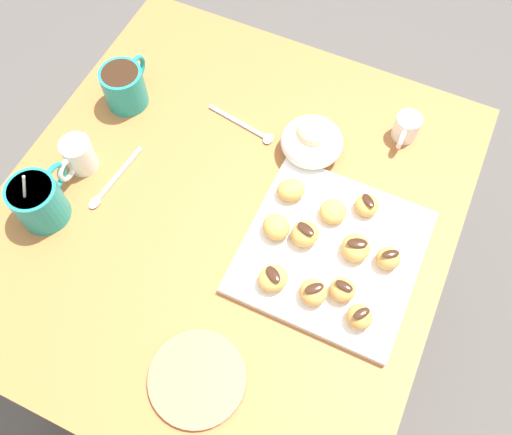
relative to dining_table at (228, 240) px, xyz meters
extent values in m
plane|color=#514C47|center=(0.00, 0.00, -0.60)|extent=(8.00, 8.00, 0.00)
cube|color=#A36633|center=(0.00, 0.00, 0.12)|extent=(0.92, 0.85, 0.04)
cube|color=#A36633|center=(0.40, -0.37, -0.25)|extent=(0.07, 0.07, 0.70)
cube|color=#A36633|center=(-0.40, 0.37, -0.25)|extent=(0.07, 0.07, 0.70)
cube|color=#A36633|center=(0.40, 0.37, -0.25)|extent=(0.07, 0.07, 0.70)
cube|color=white|center=(0.00, -0.22, 0.15)|extent=(0.31, 0.31, 0.02)
cylinder|color=teal|center=(-0.15, 0.31, 0.18)|extent=(0.09, 0.09, 0.09)
torus|color=teal|center=(-0.09, 0.31, 0.19)|extent=(0.06, 0.01, 0.06)
cylinder|color=#331E11|center=(-0.15, 0.31, 0.23)|extent=(0.08, 0.08, 0.01)
cylinder|color=silver|center=(-0.17, 0.31, 0.22)|extent=(0.05, 0.03, 0.12)
cylinder|color=teal|center=(0.15, 0.31, 0.18)|extent=(0.09, 0.09, 0.09)
torus|color=teal|center=(0.21, 0.31, 0.19)|extent=(0.06, 0.01, 0.06)
cylinder|color=#331E11|center=(0.15, 0.31, 0.22)|extent=(0.08, 0.08, 0.01)
cylinder|color=white|center=(-0.03, 0.30, 0.17)|extent=(0.06, 0.06, 0.07)
cone|color=white|center=(0.00, 0.30, 0.20)|extent=(0.02, 0.02, 0.02)
torus|color=white|center=(-0.07, 0.30, 0.18)|extent=(0.05, 0.01, 0.05)
cylinder|color=white|center=(-0.03, 0.30, 0.20)|extent=(0.05, 0.05, 0.01)
ellipsoid|color=white|center=(0.19, -0.10, 0.17)|extent=(0.12, 0.12, 0.07)
sphere|color=#F4E5B2|center=(0.19, -0.10, 0.20)|extent=(0.07, 0.07, 0.07)
ellipsoid|color=green|center=(0.21, -0.10, 0.22)|extent=(0.03, 0.03, 0.01)
cylinder|color=white|center=(0.31, -0.26, 0.16)|extent=(0.05, 0.05, 0.05)
cone|color=white|center=(0.34, -0.26, 0.18)|extent=(0.02, 0.02, 0.02)
torus|color=white|center=(0.28, -0.26, 0.17)|extent=(0.04, 0.01, 0.04)
cylinder|color=#381E11|center=(0.31, -0.26, 0.19)|extent=(0.04, 0.04, 0.01)
cylinder|color=#E5704C|center=(-0.30, -0.10, 0.14)|extent=(0.16, 0.16, 0.01)
cube|color=silver|center=(-0.02, 0.23, 0.14)|extent=(0.15, 0.02, 0.00)
ellipsoid|color=silver|center=(-0.09, 0.24, 0.14)|extent=(0.03, 0.02, 0.01)
cube|color=silver|center=(0.20, 0.07, 0.14)|extent=(0.03, 0.15, 0.00)
ellipsoid|color=silver|center=(0.18, -0.01, 0.14)|extent=(0.03, 0.02, 0.01)
ellipsoid|color=#D19347|center=(0.02, -0.32, 0.17)|extent=(0.06, 0.06, 0.04)
ellipsoid|color=#381E11|center=(0.02, -0.32, 0.19)|extent=(0.03, 0.03, 0.00)
ellipsoid|color=#D19347|center=(-0.10, -0.15, 0.17)|extent=(0.07, 0.07, 0.03)
ellipsoid|color=#381E11|center=(-0.10, -0.15, 0.19)|extent=(0.04, 0.04, 0.00)
ellipsoid|color=#D19347|center=(0.11, -0.25, 0.17)|extent=(0.06, 0.06, 0.03)
ellipsoid|color=#381E11|center=(0.11, -0.25, 0.19)|extent=(0.03, 0.03, 0.00)
ellipsoid|color=#D19347|center=(-0.10, -0.31, 0.17)|extent=(0.06, 0.06, 0.04)
ellipsoid|color=#381E11|center=(-0.10, -0.31, 0.19)|extent=(0.03, 0.03, 0.00)
ellipsoid|color=#D19347|center=(-0.07, -0.26, 0.17)|extent=(0.05, 0.05, 0.04)
ellipsoid|color=#381E11|center=(-0.07, -0.26, 0.19)|extent=(0.02, 0.03, 0.00)
ellipsoid|color=#D19347|center=(0.07, -0.19, 0.17)|extent=(0.06, 0.06, 0.03)
ellipsoid|color=#D19347|center=(-0.01, -0.11, 0.17)|extent=(0.07, 0.07, 0.04)
ellipsoid|color=#D19347|center=(0.00, -0.16, 0.17)|extent=(0.07, 0.07, 0.04)
ellipsoid|color=#381E11|center=(0.00, -0.16, 0.19)|extent=(0.03, 0.04, 0.00)
ellipsoid|color=#D19347|center=(0.01, -0.26, 0.17)|extent=(0.07, 0.06, 0.04)
ellipsoid|color=#381E11|center=(0.01, -0.26, 0.19)|extent=(0.03, 0.04, 0.00)
ellipsoid|color=#D19347|center=(0.08, -0.10, 0.17)|extent=(0.07, 0.07, 0.03)
ellipsoid|color=#D19347|center=(-0.10, -0.22, 0.17)|extent=(0.07, 0.07, 0.04)
ellipsoid|color=#381E11|center=(-0.10, -0.22, 0.19)|extent=(0.04, 0.04, 0.00)
camera|label=1|loc=(-0.42, -0.26, 1.06)|focal=38.00mm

